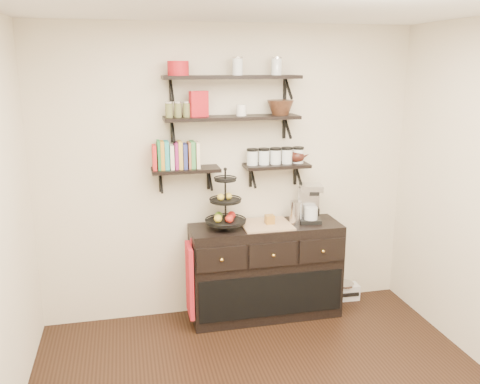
# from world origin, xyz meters

# --- Properties ---
(back_wall) EXTENTS (3.50, 0.02, 2.70)m
(back_wall) POSITION_xyz_m (0.00, 1.75, 1.35)
(back_wall) COLOR beige
(back_wall) RESTS_ON ground
(shelf_top) EXTENTS (1.20, 0.27, 0.23)m
(shelf_top) POSITION_xyz_m (0.00, 1.62, 2.23)
(shelf_top) COLOR black
(shelf_top) RESTS_ON back_wall
(shelf_mid) EXTENTS (1.20, 0.27, 0.23)m
(shelf_mid) POSITION_xyz_m (0.00, 1.62, 1.88)
(shelf_mid) COLOR black
(shelf_mid) RESTS_ON back_wall
(shelf_low_left) EXTENTS (0.60, 0.25, 0.23)m
(shelf_low_left) POSITION_xyz_m (-0.42, 1.63, 1.43)
(shelf_low_left) COLOR black
(shelf_low_left) RESTS_ON back_wall
(shelf_low_right) EXTENTS (0.60, 0.25, 0.23)m
(shelf_low_right) POSITION_xyz_m (0.42, 1.63, 1.43)
(shelf_low_right) COLOR black
(shelf_low_right) RESTS_ON back_wall
(cookbooks) EXTENTS (0.40, 0.15, 0.26)m
(cookbooks) POSITION_xyz_m (-0.49, 1.63, 1.57)
(cookbooks) COLOR red
(cookbooks) RESTS_ON shelf_low_left
(glass_canisters) EXTENTS (0.54, 0.10, 0.13)m
(glass_canisters) POSITION_xyz_m (0.41, 1.63, 1.51)
(glass_canisters) COLOR silver
(glass_canisters) RESTS_ON shelf_low_right
(sideboard) EXTENTS (1.40, 0.50, 0.92)m
(sideboard) POSITION_xyz_m (0.29, 1.51, 0.45)
(sideboard) COLOR black
(sideboard) RESTS_ON floor
(fruit_stand) EXTENTS (0.36, 0.36, 0.54)m
(fruit_stand) POSITION_xyz_m (-0.08, 1.52, 1.09)
(fruit_stand) COLOR black
(fruit_stand) RESTS_ON sideboard
(candle) EXTENTS (0.08, 0.08, 0.08)m
(candle) POSITION_xyz_m (0.33, 1.51, 0.96)
(candle) COLOR #926221
(candle) RESTS_ON sideboard
(coffee_maker) EXTENTS (0.23, 0.22, 0.36)m
(coffee_maker) POSITION_xyz_m (0.72, 1.54, 1.07)
(coffee_maker) COLOR black
(coffee_maker) RESTS_ON sideboard
(thermal_carafe) EXTENTS (0.11, 0.11, 0.22)m
(thermal_carafe) POSITION_xyz_m (0.57, 1.49, 1.01)
(thermal_carafe) COLOR silver
(thermal_carafe) RESTS_ON sideboard
(apron) EXTENTS (0.04, 0.28, 0.66)m
(apron) POSITION_xyz_m (-0.44, 1.41, 0.47)
(apron) COLOR #A81812
(apron) RESTS_ON sideboard
(radio) EXTENTS (0.30, 0.20, 0.18)m
(radio) POSITION_xyz_m (1.17, 1.65, 0.09)
(radio) COLOR silver
(radio) RESTS_ON floor
(recipe_box) EXTENTS (0.17, 0.10, 0.22)m
(recipe_box) POSITION_xyz_m (-0.29, 1.61, 2.01)
(recipe_box) COLOR #AC131B
(recipe_box) RESTS_ON shelf_mid
(walnut_bowl) EXTENTS (0.24, 0.24, 0.13)m
(walnut_bowl) POSITION_xyz_m (0.44, 1.61, 1.96)
(walnut_bowl) COLOR black
(walnut_bowl) RESTS_ON shelf_mid
(ramekins) EXTENTS (0.09, 0.09, 0.10)m
(ramekins) POSITION_xyz_m (0.08, 1.61, 1.95)
(ramekins) COLOR white
(ramekins) RESTS_ON shelf_mid
(teapot) EXTENTS (0.21, 0.17, 0.14)m
(teapot) POSITION_xyz_m (0.62, 1.63, 1.52)
(teapot) COLOR #33150F
(teapot) RESTS_ON shelf_low_right
(red_pot) EXTENTS (0.18, 0.18, 0.12)m
(red_pot) POSITION_xyz_m (-0.46, 1.61, 2.31)
(red_pot) COLOR #AC131B
(red_pot) RESTS_ON shelf_top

